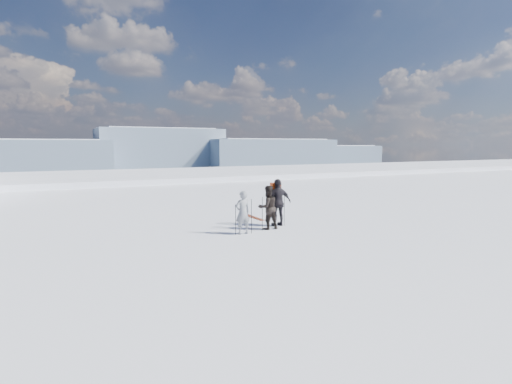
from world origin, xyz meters
The scene contains 8 objects.
lake_basin centered at (0.00, 30.00, -6.50)m, with size 820.00×820.00×71.62m.
far_mountain_range centered at (29.60, 454.78, -7.19)m, with size 770.00×110.00×53.00m.
skier_grey centered at (-3.37, 2.21, 0.82)m, with size 0.60×0.39×1.64m, color gray.
skier_dark centered at (-2.11, 2.57, 0.87)m, with size 0.85×0.66×1.75m, color black.
skier_pack centered at (-1.42, 2.95, 0.98)m, with size 1.15×0.48×1.96m, color black.
backpack centered at (-1.41, 3.20, 2.24)m, with size 0.42×0.24×0.56m, color #C63F12.
ski_poles centered at (-2.29, 2.51, 0.64)m, with size 2.54×0.78×1.34m.
skis_loose centered at (-1.49, 5.06, 0.01)m, with size 0.27×1.70×0.03m.
Camera 1 is at (-9.50, -11.26, 3.35)m, focal length 28.00 mm.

